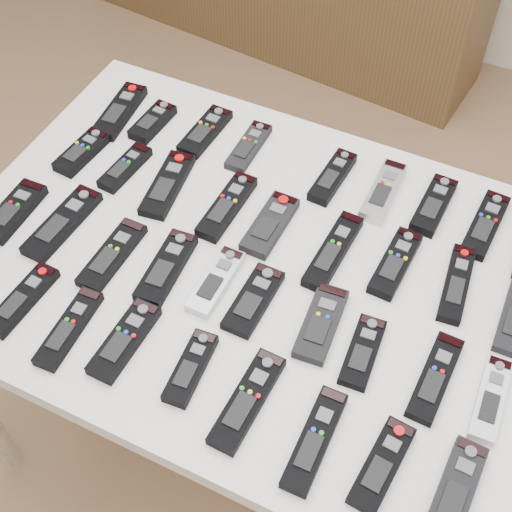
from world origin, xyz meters
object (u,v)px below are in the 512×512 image
at_px(remote_4, 332,177).
at_px(remote_20, 112,255).
at_px(remote_31, 125,340).
at_px(remote_35, 382,465).
at_px(remote_2, 205,131).
at_px(remote_21, 166,268).
at_px(remote_6, 434,205).
at_px(remote_19, 62,223).
at_px(remote_1, 153,122).
at_px(remote_15, 395,263).
at_px(remote_0, 120,111).
at_px(remote_29, 22,300).
at_px(remote_18, 14,211).
at_px(remote_11, 167,185).
at_px(remote_33, 247,400).
at_px(remote_23, 253,300).
at_px(remote_12, 227,206).
at_px(remote_7, 485,225).
at_px(remote_36, 456,490).
at_px(remote_22, 216,281).
at_px(table, 256,279).
at_px(remote_16, 457,284).
at_px(remote_26, 435,378).
at_px(remote_25, 363,352).
at_px(remote_9, 82,152).
at_px(remote_34, 315,440).
at_px(remote_14, 333,251).
at_px(remote_30, 69,328).
at_px(remote_24, 321,323).
at_px(remote_32, 191,368).
at_px(remote_13, 270,225).
at_px(remote_3, 249,147).
at_px(remote_10, 125,168).
at_px(remote_27, 490,399).

height_order(remote_4, remote_20, remote_4).
xyz_separation_m(remote_31, remote_35, (0.51, -0.02, -0.00)).
height_order(remote_2, remote_21, remote_21).
height_order(remote_2, remote_6, remote_6).
relative_size(remote_19, remote_35, 1.23).
distance_m(remote_1, remote_15, 0.67).
distance_m(remote_4, remote_19, 0.59).
distance_m(remote_0, remote_29, 0.56).
distance_m(remote_18, remote_29, 0.24).
bearing_deg(remote_11, remote_33, -53.17).
bearing_deg(remote_23, remote_12, 129.94).
bearing_deg(remote_12, remote_0, 157.45).
distance_m(remote_4, remote_7, 0.34).
xyz_separation_m(remote_21, remote_36, (0.65, -0.19, -0.00)).
xyz_separation_m(remote_4, remote_18, (-0.57, -0.39, 0.00)).
relative_size(remote_23, remote_36, 0.94).
bearing_deg(remote_22, remote_35, -26.81).
height_order(remote_19, remote_36, remote_36).
bearing_deg(table, remote_19, -167.42).
distance_m(remote_16, remote_26, 0.22).
bearing_deg(remote_25, remote_9, 159.98).
bearing_deg(remote_34, remote_14, 106.79).
relative_size(remote_2, remote_30, 0.94).
bearing_deg(remote_24, remote_15, 63.20).
bearing_deg(remote_16, remote_33, -128.42).
bearing_deg(remote_25, remote_29, -168.71).
relative_size(remote_22, remote_32, 1.10).
height_order(remote_13, remote_34, same).
bearing_deg(remote_9, remote_11, 4.11).
bearing_deg(remote_13, remote_22, -99.83).
bearing_deg(remote_19, remote_1, 91.46).
distance_m(remote_9, remote_26, 0.92).
relative_size(remote_1, remote_35, 0.80).
bearing_deg(remote_11, remote_0, 136.48).
distance_m(remote_26, remote_34, 0.25).
distance_m(remote_20, remote_35, 0.67).
height_order(remote_3, remote_16, remote_16).
bearing_deg(remote_33, remote_10, 143.70).
relative_size(remote_0, remote_20, 1.03).
xyz_separation_m(remote_15, remote_19, (-0.66, -0.20, -0.00)).
bearing_deg(remote_7, remote_2, -176.71).
distance_m(remote_4, remote_34, 0.62).
relative_size(remote_15, remote_36, 1.00).
relative_size(remote_2, remote_21, 0.93).
height_order(remote_19, remote_21, remote_21).
bearing_deg(remote_12, remote_11, -179.73).
relative_size(remote_27, remote_30, 0.93).
distance_m(remote_25, remote_34, 0.20).
bearing_deg(remote_2, remote_11, -85.39).
bearing_deg(remote_3, remote_7, -0.53).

